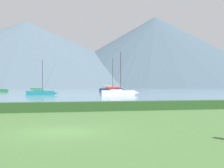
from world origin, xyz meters
TOP-DOWN VIEW (x-y plane):
  - ground_plane at (0.00, 0.00)m, footprint 1000.00×1000.00m
  - harbor_water at (0.00, 137.00)m, footprint 320.00×246.00m
  - hedge_line at (0.00, 11.00)m, footprint 80.00×1.20m
  - sailboat_slip_2 at (19.46, 81.53)m, footprint 8.93×3.48m
  - sailboat_slip_3 at (-2.71, 52.80)m, footprint 7.19×2.53m
  - sailboat_slip_4 at (13.97, 47.36)m, footprint 8.40×3.38m
  - distant_hill_west_ridge at (111.21, 285.25)m, footprint 260.36×260.36m
  - distant_hill_east_ridge at (-25.53, 309.97)m, footprint 311.98×311.98m

SIDE VIEW (x-z plane):
  - ground_plane at x=0.00m, z-range 0.00..0.00m
  - harbor_water at x=0.00m, z-range 0.00..0.00m
  - hedge_line at x=0.00m, z-range 0.00..0.82m
  - sailboat_slip_3 at x=-2.71m, z-range -3.35..4.52m
  - sailboat_slip_4 at x=13.97m, z-range -4.08..5.44m
  - sailboat_slip_2 at x=19.46m, z-range -4.90..6.37m
  - distant_hill_east_ridge at x=-25.53m, z-range 0.00..70.93m
  - distant_hill_west_ridge at x=111.21m, z-range 0.00..76.55m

